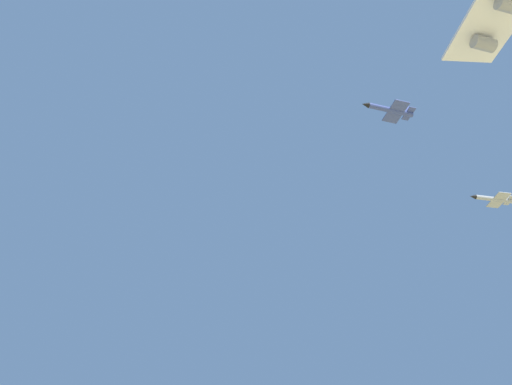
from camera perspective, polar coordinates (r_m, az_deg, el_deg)
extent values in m
cylinder|color=gray|center=(125.48, 24.42, 15.13)|extent=(5.82, 5.33, 3.00)
cylinder|color=gray|center=(118.59, 26.77, 18.46)|extent=(5.82, 5.33, 3.00)
cylinder|color=#999EA3|center=(180.63, 25.41, -0.68)|extent=(10.90, 9.54, 1.50)
cone|color=black|center=(176.62, 23.39, -0.43)|extent=(2.50, 2.44, 1.50)
cube|color=#999EA3|center=(181.34, 25.82, -0.78)|extent=(8.52, 8.95, 0.24)
cube|color=#999EA3|center=(184.77, 26.66, -0.38)|extent=(1.96, 1.70, 2.60)
cube|color=#999EA3|center=(183.81, 26.81, -0.81)|extent=(4.63, 4.96, 0.20)
cylinder|color=#38478C|center=(142.75, 15.04, 9.02)|extent=(11.51, 8.68, 1.50)
cone|color=black|center=(139.76, 12.30, 9.73)|extent=(2.50, 2.38, 1.50)
cube|color=#38478C|center=(143.25, 15.58, 8.82)|extent=(8.19, 9.08, 0.24)
cube|color=#38478C|center=(146.53, 16.82, 9.03)|extent=(2.08, 1.54, 2.60)
cube|color=#38478C|center=(145.29, 16.95, 8.56)|extent=(4.39, 5.08, 0.20)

